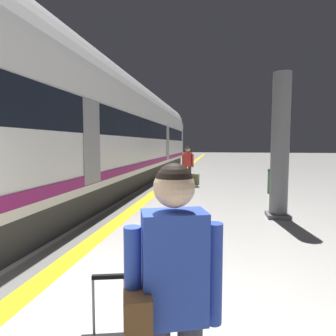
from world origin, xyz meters
The scene contains 8 objects.
safety_line_strip centered at (-0.74, 10.00, 0.00)m, with size 0.36×80.00×0.01m, color yellow.
tactile_edge_band centered at (-1.08, 10.00, 0.00)m, with size 0.63×80.00×0.01m, color slate.
high_speed_train centered at (-2.86, 9.61, 2.50)m, with size 2.94×31.27×4.97m.
traveller_foreground centered at (1.35, -0.19, 1.02)m, with size 0.57×0.41×1.76m.
passenger_near centered at (0.31, 10.88, 1.01)m, with size 0.53×0.29×1.74m.
suitcase_near centered at (0.63, 10.69, 0.30)m, with size 0.42×0.31×0.54m.
platform_pillar centered at (3.13, 5.78, 1.72)m, with size 0.56×0.56×3.60m.
waste_bin centered at (3.68, 9.38, 0.46)m, with size 0.46×0.46×0.91m.
Camera 1 is at (1.59, -1.70, 1.86)m, focal length 30.55 mm.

